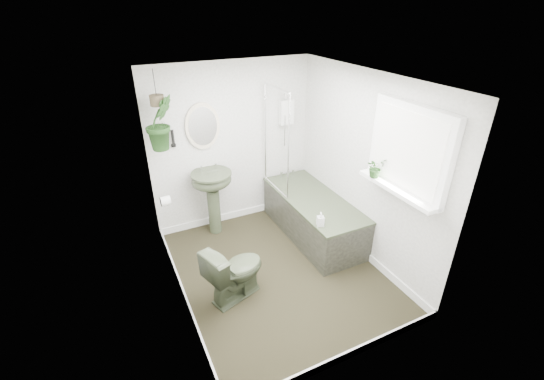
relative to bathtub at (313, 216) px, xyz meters
name	(u,v)px	position (x,y,z in m)	size (l,w,h in m)	color
floor	(277,271)	(-0.80, -0.50, -0.30)	(2.30, 2.80, 0.02)	black
ceiling	(279,78)	(-0.80, -0.50, 2.02)	(2.30, 2.80, 0.02)	white
wall_back	(233,146)	(-0.80, 0.91, 0.86)	(2.30, 0.02, 2.30)	white
wall_front	(360,263)	(-0.80, -1.91, 0.86)	(2.30, 0.02, 2.30)	white
wall_left	(170,212)	(-1.96, -0.50, 0.86)	(0.02, 2.80, 2.30)	white
wall_right	(364,168)	(0.36, -0.50, 0.86)	(0.02, 2.80, 2.30)	white
skirting	(277,267)	(-0.80, -0.50, -0.24)	(2.30, 2.80, 0.10)	white
bathtub	(313,216)	(0.00, 0.00, 0.00)	(0.72, 1.72, 0.58)	#39422D
bath_screen	(276,141)	(-0.33, 0.49, 0.99)	(0.04, 0.72, 1.40)	silver
shower_box	(286,112)	(0.00, 0.84, 1.26)	(0.20, 0.10, 0.35)	white
oval_mirror	(203,126)	(-1.21, 0.87, 1.21)	(0.46, 0.03, 0.62)	beige
wall_sconce	(173,138)	(-1.61, 0.86, 1.11)	(0.04, 0.04, 0.22)	black
toilet_roll_holder	(165,201)	(-1.90, 0.20, 0.61)	(0.11, 0.11, 0.11)	white
window_recess	(409,150)	(0.29, -1.20, 1.36)	(0.08, 1.00, 0.90)	white
window_sill	(397,189)	(0.22, -1.20, 0.94)	(0.18, 1.00, 0.04)	white
window_blinds	(406,150)	(0.24, -1.20, 1.36)	(0.01, 0.86, 0.76)	white
toilet	(235,271)	(-1.40, -0.67, 0.05)	(0.38, 0.67, 0.69)	#39422D
pedestal_sink	(214,203)	(-1.21, 0.67, 0.17)	(0.54, 0.46, 0.93)	#39422D
sill_plant	(376,168)	(0.17, -0.90, 1.07)	(0.20, 0.17, 0.22)	black
hanging_plant	(160,123)	(-1.77, 0.61, 1.41)	(0.35, 0.28, 0.64)	black
soap_bottle	(321,219)	(-0.29, -0.61, 0.38)	(0.08, 0.08, 0.18)	black
hanging_pot	(157,100)	(-1.77, 0.61, 1.67)	(0.16, 0.16, 0.12)	#483D2B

